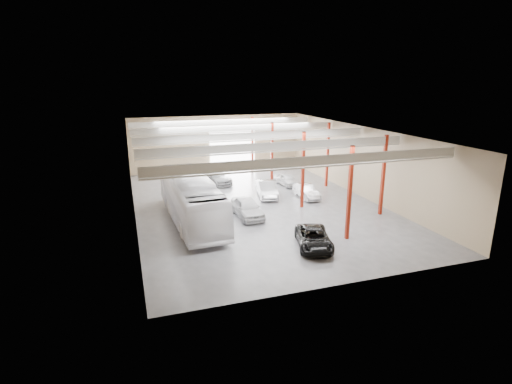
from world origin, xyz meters
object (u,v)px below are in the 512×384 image
car_right_far (287,179)px  car_row_a (247,208)px  coach_bus (191,199)px  car_right_near (307,191)px  car_row_b (267,189)px  car_row_c (214,177)px  black_sedan (314,238)px

car_right_far → car_row_a: bearing=-135.3°
coach_bus → car_right_near: coach_bus is taller
coach_bus → car_right_far: 14.64m
car_row_a → car_row_b: size_ratio=1.01×
car_row_c → car_right_near: (7.50, -8.41, -0.08)m
car_row_a → car_right_near: 8.15m
car_row_b → car_right_near: 3.98m
car_row_a → car_row_c: car_row_a is taller
black_sedan → car_row_b: (1.11, 12.85, 0.11)m
black_sedan → car_row_b: 12.90m
car_row_c → coach_bus: bearing=-130.7°
car_row_a → car_row_b: bearing=53.3°
black_sedan → car_row_b: bearing=102.0°
coach_bus → black_sedan: coach_bus is taller
car_row_a → car_row_c: 12.00m
black_sedan → car_right_near: (4.76, 11.24, 0.01)m
black_sedan → car_row_a: car_row_a is taller
car_row_a → car_row_b: (3.67, 5.20, -0.04)m
black_sedan → car_right_far: black_sedan is taller
car_row_a → car_row_c: bearing=89.4°
coach_bus → car_right_far: bearing=32.4°
car_row_b → car_right_far: 5.12m
car_right_near → car_right_far: (0.00, 5.20, -0.03)m
black_sedan → car_right_near: bearing=84.0°
car_row_b → car_right_near: car_row_b is taller
coach_bus → car_row_c: size_ratio=2.57×
car_row_b → car_row_c: car_row_b is taller
coach_bus → black_sedan: size_ratio=2.81×
black_sedan → coach_bus: bearing=148.5°
car_right_near → car_row_c: bearing=134.6°
car_right_far → black_sedan: bearing=-111.7°
car_row_b → car_right_far: bearing=55.6°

